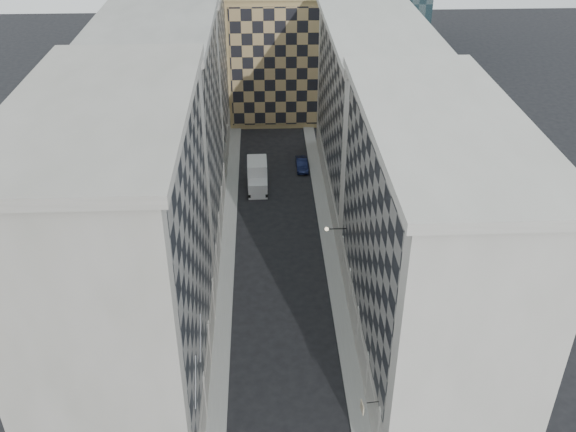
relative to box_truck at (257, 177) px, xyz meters
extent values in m
cube|color=gray|center=(-3.11, -13.58, -1.30)|extent=(1.50, 100.00, 0.15)
cube|color=gray|center=(7.39, -13.58, -1.30)|extent=(1.50, 100.00, 0.15)
cube|color=gray|center=(-8.86, -32.58, 10.13)|extent=(10.00, 22.00, 23.00)
cube|color=gray|center=(-3.98, -32.58, 11.63)|extent=(0.25, 19.36, 18.00)
cube|color=gray|center=(-4.06, -32.58, 0.23)|extent=(0.45, 21.12, 3.20)
cube|color=gray|center=(-8.86, -32.58, 21.98)|extent=(10.80, 22.80, 0.70)
cylinder|color=gray|center=(-4.21, -35.33, 0.83)|extent=(0.90, 0.90, 4.40)
cylinder|color=gray|center=(-4.21, -29.83, 0.83)|extent=(0.90, 0.90, 4.40)
cylinder|color=gray|center=(-4.21, -24.33, 0.83)|extent=(0.90, 0.90, 4.40)
cube|color=gray|center=(-8.86, -10.58, 9.63)|extent=(10.00, 22.00, 22.00)
cube|color=gray|center=(-3.98, -10.58, 11.13)|extent=(0.25, 19.36, 17.00)
cube|color=gray|center=(-4.06, -10.58, 0.23)|extent=(0.45, 21.12, 3.20)
cube|color=gray|center=(-8.86, -10.58, 20.98)|extent=(10.80, 22.80, 0.70)
cylinder|color=gray|center=(-4.21, -18.83, 0.83)|extent=(0.90, 0.90, 4.40)
cylinder|color=gray|center=(-4.21, -13.33, 0.83)|extent=(0.90, 0.90, 4.40)
cylinder|color=gray|center=(-4.21, -7.83, 0.83)|extent=(0.90, 0.90, 4.40)
cylinder|color=gray|center=(-4.21, -2.33, 0.83)|extent=(0.90, 0.90, 4.40)
cube|color=gray|center=(-8.86, 11.42, 9.13)|extent=(10.00, 22.00, 21.00)
cube|color=gray|center=(-3.98, 11.42, 10.63)|extent=(0.25, 19.36, 16.00)
cube|color=gray|center=(-4.06, 11.42, 0.23)|extent=(0.45, 21.12, 3.20)
cylinder|color=gray|center=(-4.21, 3.17, 0.83)|extent=(0.90, 0.90, 4.40)
cylinder|color=gray|center=(-4.21, 8.67, 0.83)|extent=(0.90, 0.90, 4.40)
cylinder|color=gray|center=(-4.21, 14.17, 0.83)|extent=(0.90, 0.90, 4.40)
cylinder|color=gray|center=(-4.21, 19.67, 0.83)|extent=(0.90, 0.90, 4.40)
cube|color=#B4B0A5|center=(13.14, -28.58, 8.63)|extent=(10.00, 26.00, 20.00)
cube|color=gray|center=(8.26, -28.58, 10.13)|extent=(0.25, 22.88, 15.00)
cube|color=#B4B0A5|center=(8.34, -28.58, 0.23)|extent=(0.45, 24.96, 3.20)
cube|color=#B4B0A5|center=(13.14, -28.58, 18.98)|extent=(10.80, 26.80, 0.70)
cylinder|color=#B4B0A5|center=(8.49, -38.98, 0.83)|extent=(0.90, 0.90, 4.40)
cylinder|color=#B4B0A5|center=(8.49, -33.78, 0.83)|extent=(0.90, 0.90, 4.40)
cylinder|color=#B4B0A5|center=(8.49, -28.58, 0.83)|extent=(0.90, 0.90, 4.40)
cylinder|color=#B4B0A5|center=(8.49, -23.38, 0.83)|extent=(0.90, 0.90, 4.40)
cylinder|color=#B4B0A5|center=(8.49, -18.18, 0.83)|extent=(0.90, 0.90, 4.40)
cube|color=#B4B0A5|center=(13.14, -1.58, 8.13)|extent=(10.00, 28.00, 19.00)
cube|color=gray|center=(8.26, -1.58, 9.63)|extent=(0.25, 24.64, 14.00)
cube|color=#B4B0A5|center=(8.34, -1.58, 0.23)|extent=(0.45, 26.88, 3.20)
cube|color=#B4B0A5|center=(13.14, -1.58, 17.98)|extent=(10.80, 28.80, 0.70)
cube|color=tan|center=(4.14, 24.42, 7.63)|extent=(16.00, 14.00, 18.00)
cube|color=tan|center=(4.14, 17.32, 7.63)|extent=(15.20, 0.25, 16.50)
cylinder|color=gray|center=(-3.76, -39.58, 6.63)|extent=(0.10, 2.33, 2.33)
cylinder|color=gray|center=(-3.76, -35.58, 6.63)|extent=(0.10, 2.33, 2.33)
cylinder|color=black|center=(7.24, -19.58, 4.83)|extent=(1.80, 0.08, 0.08)
sphere|color=#FFE5B2|center=(6.34, -19.58, 4.83)|extent=(0.36, 0.36, 0.36)
cube|color=silver|center=(0.03, -1.92, -0.46)|extent=(2.28, 2.48, 1.83)
cube|color=silver|center=(-0.01, 0.73, 0.20)|extent=(2.40, 3.70, 3.16)
cylinder|color=black|center=(-0.98, -2.75, -0.92)|extent=(0.32, 0.92, 0.92)
cylinder|color=black|center=(1.06, -2.72, -0.92)|extent=(0.32, 0.92, 0.92)
cylinder|color=black|center=(-1.05, 1.93, -0.92)|extent=(0.32, 0.92, 0.92)
cylinder|color=black|center=(0.99, 1.96, -0.92)|extent=(0.32, 0.92, 0.92)
imported|color=#0E1636|center=(5.64, 4.49, -0.71)|extent=(1.50, 4.08, 1.33)
cylinder|color=black|center=(7.74, -38.27, 2.87)|extent=(0.89, 0.15, 0.06)
cube|color=beige|center=(7.04, -38.27, 2.43)|extent=(0.14, 0.78, 0.78)
camera|label=1|loc=(0.72, -68.26, 35.95)|focal=40.00mm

